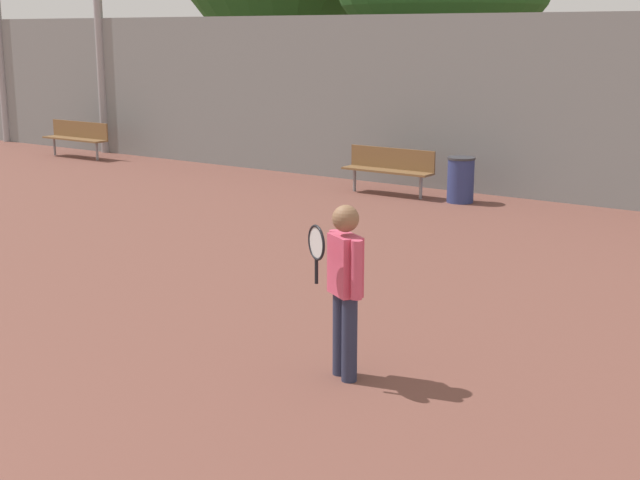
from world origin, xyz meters
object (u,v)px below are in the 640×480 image
Objects in this scene: bench_courtside_far at (77,135)px; bench_courtside_near at (389,166)px; trash_bin at (461,180)px; tennis_player at (344,282)px.

bench_courtside_near is at bearing -0.00° from bench_courtside_far.
trash_bin is (10.45, 0.05, -0.14)m from bench_courtside_far.
trash_bin is at bearing 2.09° from bench_courtside_near.
bench_courtside_far is at bearing 180.00° from bench_courtside_near.
tennis_player reaches higher than bench_courtside_far.
bench_courtside_near is at bearing 147.87° from tennis_player.
bench_courtside_far is (-13.42, 8.24, -0.34)m from tennis_player.
tennis_player is 1.91× the size of trash_bin.
tennis_player is at bearing -31.55° from bench_courtside_far.
bench_courtside_near is 8.98m from bench_courtside_far.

